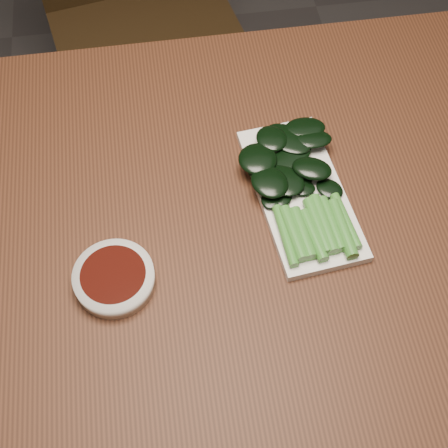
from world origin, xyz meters
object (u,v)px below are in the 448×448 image
table (217,244)px  chair_far (143,11)px  serving_plate (300,193)px  gai_lan (296,185)px  sauce_bowl (114,278)px

table → chair_far: size_ratio=1.57×
serving_plate → gai_lan: size_ratio=1.08×
serving_plate → gai_lan: bearing=153.6°
serving_plate → gai_lan: (-0.01, 0.00, 0.02)m
chair_far → sauce_bowl: bearing=-105.9°
sauce_bowl → serving_plate: (0.29, 0.11, -0.01)m
table → sauce_bowl: bearing=-152.6°
table → sauce_bowl: sauce_bowl is taller
gai_lan → serving_plate: bearing=-26.4°
table → serving_plate: 0.16m
sauce_bowl → chair_far: bearing=84.8°
chair_far → sauce_bowl: (-0.08, -0.89, 0.28)m
gai_lan → table: bearing=-166.7°
serving_plate → table: bearing=-169.0°
gai_lan → chair_far: bearing=104.6°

